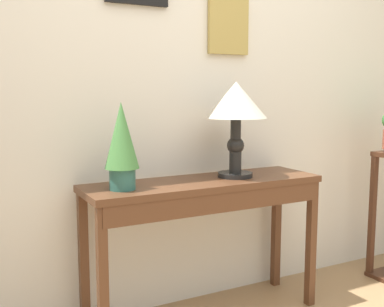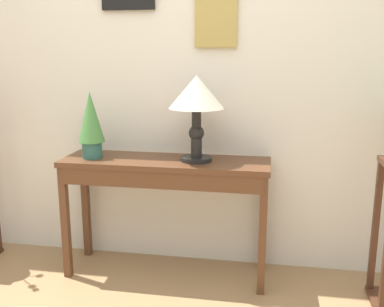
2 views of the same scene
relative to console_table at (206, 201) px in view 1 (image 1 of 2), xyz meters
The scene contains 4 objects.
back_wall_with_art 0.81m from the console_table, 78.67° to the left, with size 9.00×0.13×2.80m.
console_table is the anchor object (origin of this frame).
table_lamp 0.53m from the console_table, ahead, with size 0.34×0.34×0.52m.
potted_plant_on_console 0.58m from the console_table, behind, with size 0.16×0.16×0.42m.
Camera 1 is at (-1.27, -0.85, 1.23)m, focal length 44.08 mm.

